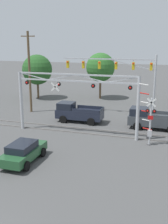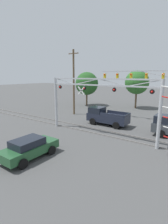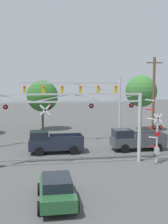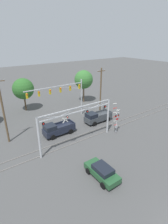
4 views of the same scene
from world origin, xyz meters
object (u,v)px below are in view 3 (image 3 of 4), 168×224
object	(u,v)px
traffic_signal_span	(90,96)
pickup_truck_lead	(53,142)
sedan_waiting	(57,189)
background_tree_far_right_verge	(141,91)
pickup_truck_following	(135,140)
crossing_gantry	(71,118)
background_tree_far_left_verge	(42,96)
crossing_signal_mast	(156,139)
utility_pole_right	(153,100)

from	to	relation	value
traffic_signal_span	pickup_truck_lead	xyz separation A→B (m)	(-4.42, -4.59, -4.17)
sedan_waiting	background_tree_far_right_verge	distance (m)	25.76
pickup_truck_following	crossing_gantry	bearing A→B (deg)	-150.26
traffic_signal_span	background_tree_far_left_verge	bearing A→B (deg)	121.20
pickup_truck_lead	sedan_waiting	distance (m)	11.29
crossing_gantry	sedan_waiting	size ratio (longest dim) A/B	2.73
crossing_gantry	pickup_truck_following	world-z (taller)	crossing_gantry
crossing_signal_mast	traffic_signal_span	xyz separation A→B (m)	(-3.72, 9.48, 3.15)
pickup_truck_lead	pickup_truck_following	distance (m)	8.08
traffic_signal_span	crossing_gantry	bearing A→B (deg)	-110.34
crossing_signal_mast	sedan_waiting	bearing A→B (deg)	-143.11
traffic_signal_span	sedan_waiting	xyz separation A→B (m)	(-4.78, -15.87, -4.39)
traffic_signal_span	utility_pole_right	size ratio (longest dim) A/B	1.20
traffic_signal_span	sedan_waiting	world-z (taller)	traffic_signal_span
pickup_truck_following	background_tree_far_left_verge	xyz separation A→B (m)	(-8.88, 13.33, 3.76)
sedan_waiting	background_tree_far_left_verge	size ratio (longest dim) A/B	0.62
crossing_gantry	pickup_truck_lead	world-z (taller)	crossing_gantry
crossing_gantry	utility_pole_right	world-z (taller)	utility_pole_right
background_tree_far_left_verge	crossing_signal_mast	bearing A→B (deg)	-63.72
traffic_signal_span	background_tree_far_right_verge	xyz separation A→B (m)	(8.14, 5.92, 0.29)
crossing_gantry	sedan_waiting	bearing A→B (deg)	-102.36
sedan_waiting	background_tree_far_left_verge	world-z (taller)	background_tree_far_left_verge
crossing_gantry	background_tree_far_left_verge	distance (m)	17.39
crossing_gantry	crossing_signal_mast	world-z (taller)	crossing_gantry
crossing_signal_mast	traffic_signal_span	distance (m)	10.66
sedan_waiting	utility_pole_right	bearing A→B (deg)	50.58
background_tree_far_left_verge	pickup_truck_following	bearing A→B (deg)	-56.33
utility_pole_right	background_tree_far_left_verge	world-z (taller)	utility_pole_right
pickup_truck_following	utility_pole_right	bearing A→B (deg)	42.20
pickup_truck_lead	utility_pole_right	size ratio (longest dim) A/B	0.55
background_tree_far_left_verge	traffic_signal_span	bearing A→B (deg)	-58.80
crossing_signal_mast	traffic_signal_span	world-z (taller)	traffic_signal_span
pickup_truck_lead	pickup_truck_following	world-z (taller)	same
utility_pole_right	crossing_signal_mast	bearing A→B (deg)	-110.88
pickup_truck_following	utility_pole_right	world-z (taller)	utility_pole_right
background_tree_far_right_verge	crossing_gantry	bearing A→B (deg)	-127.94
crossing_signal_mast	sedan_waiting	size ratio (longest dim) A/B	1.23
crossing_signal_mast	background_tree_far_right_verge	world-z (taller)	background_tree_far_right_verge
pickup_truck_following	crossing_signal_mast	bearing A→B (deg)	-89.26
crossing_gantry	pickup_truck_following	distance (m)	8.38
traffic_signal_span	pickup_truck_following	xyz separation A→B (m)	(3.66, -4.71, -4.16)
crossing_gantry	background_tree_far_left_verge	xyz separation A→B (m)	(-2.03, 17.25, 0.95)
pickup_truck_lead	background_tree_far_left_verge	bearing A→B (deg)	93.48
crossing_gantry	background_tree_far_right_verge	size ratio (longest dim) A/B	1.55
crossing_signal_mast	utility_pole_right	size ratio (longest dim) A/B	0.57
traffic_signal_span	sedan_waiting	bearing A→B (deg)	-106.78
crossing_signal_mast	utility_pole_right	distance (m)	8.38
pickup_truck_lead	background_tree_far_left_verge	world-z (taller)	background_tree_far_left_verge
utility_pole_right	background_tree_far_left_verge	size ratio (longest dim) A/B	1.34
traffic_signal_span	background_tree_far_right_verge	bearing A→B (deg)	36.03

